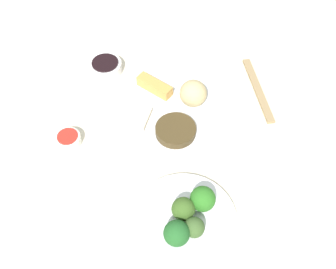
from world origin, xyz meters
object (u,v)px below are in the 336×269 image
(soy_sauce_bowl, at_px, (106,67))
(sauce_ramekin_sweet_and_sour, at_px, (68,140))
(broccoli_plate, at_px, (184,220))
(chopsticks_pair, at_px, (258,89))
(main_plate, at_px, (165,112))

(soy_sauce_bowl, distance_m, sauce_ramekin_sweet_and_sour, 0.26)
(broccoli_plate, relative_size, chopsticks_pair, 0.97)
(sauce_ramekin_sweet_and_sour, bearing_deg, broccoli_plate, -10.52)
(sauce_ramekin_sweet_and_sour, bearing_deg, main_plate, 47.78)
(broccoli_plate, height_order, chopsticks_pair, broccoli_plate)
(chopsticks_pair, bearing_deg, broccoli_plate, -91.93)
(main_plate, distance_m, soy_sauce_bowl, 0.23)
(main_plate, xyz_separation_m, chopsticks_pair, (0.19, 0.19, -0.00))
(main_plate, height_order, chopsticks_pair, main_plate)
(main_plate, xyz_separation_m, sauce_ramekin_sweet_and_sour, (-0.17, -0.19, 0.00))
(sauce_ramekin_sweet_and_sour, xyz_separation_m, chopsticks_pair, (0.36, 0.38, -0.01))
(sauce_ramekin_sweet_and_sour, distance_m, chopsticks_pair, 0.52)
(soy_sauce_bowl, xyz_separation_m, sauce_ramekin_sweet_and_sour, (0.05, -0.26, -0.00))
(sauce_ramekin_sweet_and_sour, relative_size, chopsticks_pair, 0.26)
(broccoli_plate, distance_m, sauce_ramekin_sweet_and_sour, 0.35)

